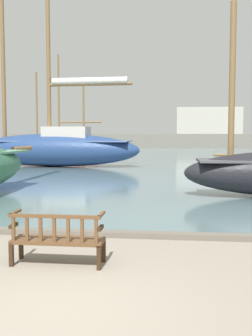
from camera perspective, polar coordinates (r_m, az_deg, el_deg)
The scene contains 7 objects.
ground_plane at distance 5.90m, azimuth -9.74°, elevation -18.19°, with size 160.00×160.00×0.00m, color gray.
harbor_water at distance 49.28m, azimuth 4.91°, elevation 2.22°, with size 100.00×80.00×0.08m, color slate.
quay_edge_kerb at distance 9.45m, azimuth -3.05°, elevation -8.87°, with size 40.00×0.30×0.12m, color #675F54.
park_bench at distance 7.49m, azimuth -9.26°, elevation -9.37°, with size 1.60×0.53×0.92m.
sailboat_nearest_starboard at distance 27.77m, azimuth -9.67°, elevation 3.02°, with size 13.64×3.22×15.64m.
sailboat_distant_harbor at distance 46.83m, azimuth -8.70°, elevation 3.22°, with size 9.66×3.15×10.61m.
far_breakwater at distance 59.88m, azimuth 6.59°, elevation 4.26°, with size 44.93×2.40×5.76m.
Camera 1 is at (1.57, -5.20, 2.30)m, focal length 45.00 mm.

